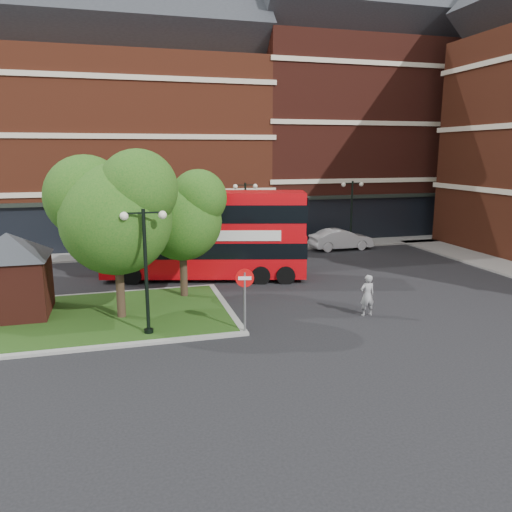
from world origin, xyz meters
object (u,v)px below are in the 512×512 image
object	(u,v)px
woman	(367,295)
car_silver	(183,247)
bus	(204,229)
car_white	(341,239)

from	to	relation	value
woman	car_silver	size ratio (longest dim) A/B	0.41
bus	woman	world-z (taller)	bus
car_white	bus	bearing A→B (deg)	116.31
car_silver	bus	bearing A→B (deg)	178.79
woman	car_silver	world-z (taller)	woman
woman	car_white	distance (m)	15.23
car_silver	car_white	bearing A→B (deg)	-96.26
bus	car_white	size ratio (longest dim) A/B	2.51
woman	car_white	size ratio (longest dim) A/B	0.40
bus	car_silver	world-z (taller)	bus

